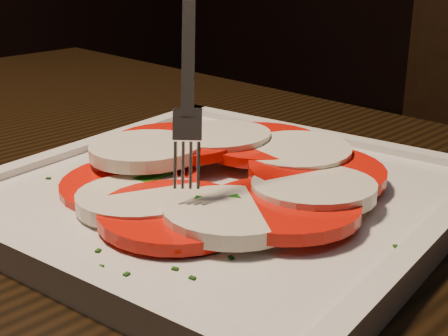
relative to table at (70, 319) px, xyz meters
name	(u,v)px	position (x,y,z in m)	size (l,w,h in m)	color
table	(70,319)	(0.00, 0.00, 0.00)	(1.29, 0.95, 0.75)	black
plate	(224,197)	(0.10, 0.07, 0.11)	(0.31, 0.31, 0.01)	silver
caprese_salad	(224,173)	(0.10, 0.07, 0.12)	(0.28, 0.27, 0.03)	red
fork	(189,55)	(0.09, 0.04, 0.21)	(0.03, 0.07, 0.15)	white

